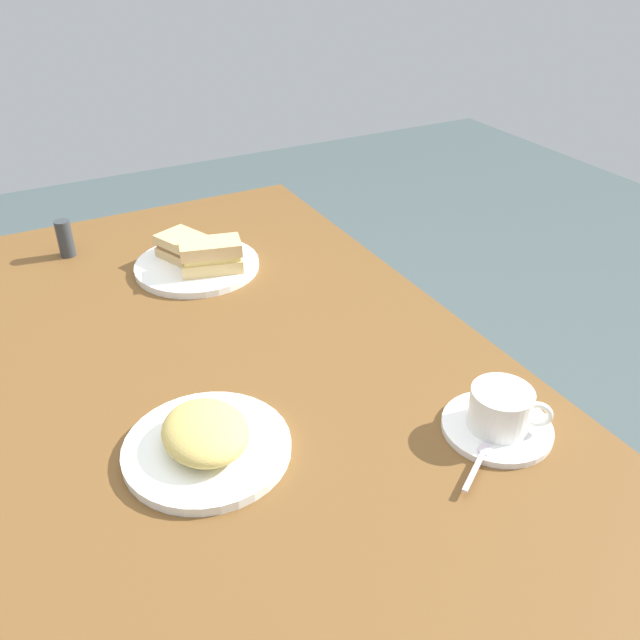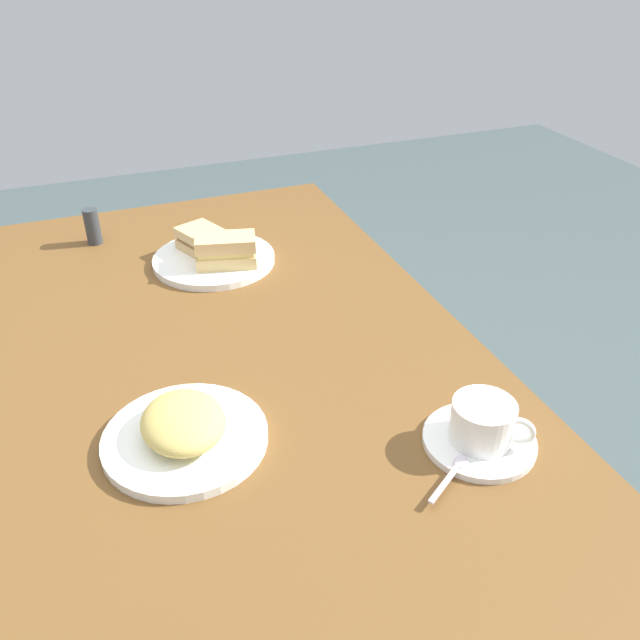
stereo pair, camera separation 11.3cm
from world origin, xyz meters
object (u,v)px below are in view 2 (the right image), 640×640
Objects in this scene: sandwich_plate at (214,259)px; side_plate at (185,438)px; sandwich_front at (206,242)px; sandwich_back at (226,251)px; spoon at (454,470)px; dining_table at (233,403)px; coffee_saucer at (479,441)px; salt_shaker at (92,226)px; coffee_cup at (484,421)px.

sandwich_plate is 0.54m from side_plate.
sandwich_front is at bearing -15.92° from side_plate.
sandwich_back is at bearing -159.21° from sandwich_plate.
sandwich_front is at bearing 12.06° from spoon.
sandwich_front reaches higher than dining_table.
coffee_saucer is (-0.62, -0.20, -0.04)m from sandwich_back.
coffee_saucer is 1.98× the size of salt_shaker.
side_plate reaches higher than coffee_saucer.
spoon is at bearing -121.67° from side_plate.
salt_shaker is at bearing 27.07° from coffee_cup.
salt_shaker is at bearing 22.41° from spoon.
salt_shaker reaches higher than side_plate.
coffee_cup is at bearing -57.77° from spoon.
spoon is (-0.04, 0.07, -0.03)m from coffee_cup.
spoon is (-0.66, -0.13, -0.03)m from sandwich_back.
sandwich_front reaches higher than coffee_saucer.
coffee_cup is 0.43× the size of side_plate.
coffee_saucer is at bearing -162.47° from sandwich_back.
coffee_cup is at bearing -111.62° from side_plate.
salt_shaker reaches higher than sandwich_plate.
sandwich_back is 0.68m from spoon.
sandwich_front is 1.59× the size of spoon.
side_plate is at bearing 68.38° from coffee_cup.
spoon is 0.39× the size of side_plate.
spoon is (-0.71, -0.15, 0.01)m from sandwich_plate.
dining_table is 10.27× the size of sandwich_back.
sandwich_back is at bearing 11.13° from spoon.
salt_shaker is at bearing 50.09° from sandwich_plate.
side_plate is (-0.20, 0.11, 0.13)m from dining_table.
spoon is at bearing -167.94° from sandwich_front.
sandwich_back is 0.65m from coffee_cup.
sandwich_front is at bearing -7.05° from dining_table.
sandwich_back is (0.27, -0.07, 0.16)m from dining_table.
spoon is at bearing 122.23° from coffee_cup.
sandwich_plate reaches higher than coffee_saucer.
dining_table is at bearing 172.95° from sandwich_front.
sandwich_back is 1.34× the size of coffee_cup.
dining_table is 9.44× the size of sandwich_front.
coffee_saucer is (-0.66, -0.21, -0.00)m from sandwich_plate.
dining_table is at bearing 170.81° from sandwich_plate.
salt_shaker is at bearing 46.05° from sandwich_back.
sandwich_front is 0.07m from sandwich_back.
spoon reaches higher than sandwich_plate.
side_plate is at bearing -175.31° from salt_shaker.
spoon reaches higher than side_plate.
sandwich_plate is 0.06m from sandwich_back.
sandwich_front is 0.72m from coffee_cup.
salt_shaker is (0.18, 0.22, 0.03)m from sandwich_plate.
sandwich_back is 0.33m from salt_shaker.
coffee_saucer is at bearing -111.54° from side_plate.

